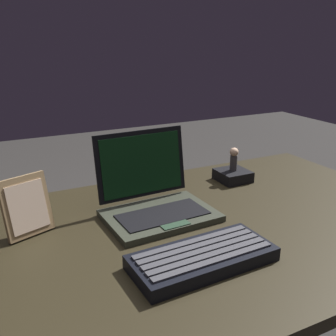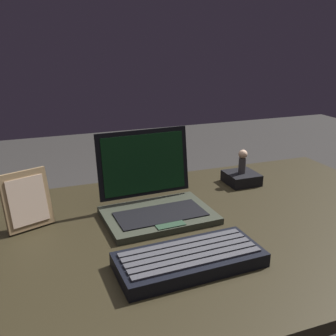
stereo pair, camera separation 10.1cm
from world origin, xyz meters
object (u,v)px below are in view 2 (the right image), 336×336
object	(u,v)px
photo_frame	(27,201)
figurine_stand	(241,178)
external_keyboard	(190,259)
figurine	(243,160)
laptop_front	(154,199)

from	to	relation	value
photo_frame	figurine_stand	bearing A→B (deg)	7.41
external_keyboard	figurine_stand	distance (m)	0.51
figurine_stand	figurine	bearing A→B (deg)	90.00
laptop_front	figurine	bearing A→B (deg)	19.29
external_keyboard	photo_frame	world-z (taller)	photo_frame
figurine_stand	external_keyboard	bearing A→B (deg)	-132.30
photo_frame	figurine_stand	size ratio (longest dim) A/B	1.47
figurine_stand	figurine	size ratio (longest dim) A/B	1.29
external_keyboard	figurine_stand	size ratio (longest dim) A/B	3.11
laptop_front	external_keyboard	xyz separation A→B (m)	(-0.01, -0.26, -0.03)
laptop_front	external_keyboard	size ratio (longest dim) A/B	0.93
photo_frame	figurine_stand	distance (m)	0.65
laptop_front	figurine_stand	distance (m)	0.35
external_keyboard	figurine	world-z (taller)	figurine
laptop_front	photo_frame	distance (m)	0.32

